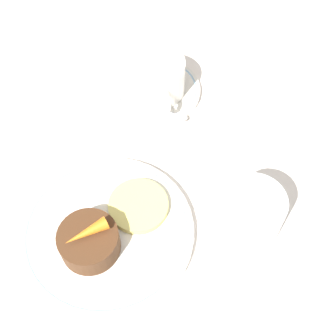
% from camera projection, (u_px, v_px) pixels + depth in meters
% --- Properties ---
extents(ground_plane, '(3.00, 3.00, 0.00)m').
position_uv_depth(ground_plane, '(146.00, 238.00, 0.61)').
color(ground_plane, white).
extents(dinner_plate, '(0.23, 0.23, 0.01)m').
position_uv_depth(dinner_plate, '(107.00, 232.00, 0.61)').
color(dinner_plate, white).
rests_on(dinner_plate, ground_plane).
extents(saucer, '(0.14, 0.14, 0.01)m').
position_uv_depth(saucer, '(157.00, 91.00, 0.74)').
color(saucer, white).
rests_on(saucer, ground_plane).
extents(coffee_cup, '(0.11, 0.08, 0.06)m').
position_uv_depth(coffee_cup, '(157.00, 76.00, 0.71)').
color(coffee_cup, white).
rests_on(coffee_cup, saucer).
extents(spoon, '(0.08, 0.09, 0.00)m').
position_uv_depth(spoon, '(162.00, 110.00, 0.71)').
color(spoon, silver).
rests_on(spoon, saucer).
extents(wine_glass, '(0.07, 0.07, 0.11)m').
position_uv_depth(wine_glass, '(250.00, 218.00, 0.55)').
color(wine_glass, silver).
rests_on(wine_glass, ground_plane).
extents(dessert_cake, '(0.08, 0.08, 0.04)m').
position_uv_depth(dessert_cake, '(89.00, 242.00, 0.57)').
color(dessert_cake, '#4C2D19').
rests_on(dessert_cake, dinner_plate).
extents(carrot_garnish, '(0.03, 0.06, 0.02)m').
position_uv_depth(carrot_garnish, '(86.00, 233.00, 0.55)').
color(carrot_garnish, orange).
rests_on(carrot_garnish, dessert_cake).
extents(pineapple_slice, '(0.08, 0.08, 0.01)m').
position_uv_depth(pineapple_slice, '(141.00, 205.00, 0.62)').
color(pineapple_slice, '#EFE075').
rests_on(pineapple_slice, dinner_plate).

